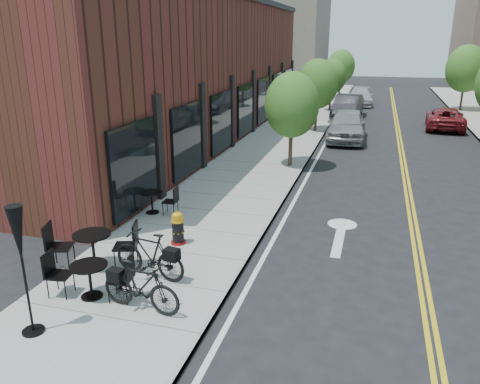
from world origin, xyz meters
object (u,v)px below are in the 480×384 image
(fire_hydrant, at_px, (178,228))
(parked_car_b, at_px, (348,106))
(bistro_set_a, at_px, (90,276))
(parked_car_far, at_px, (445,118))
(parked_car_a, at_px, (347,125))
(parked_car_c, at_px, (360,97))
(patio_umbrella, at_px, (19,244))
(bicycle_right, at_px, (141,286))
(bistro_set_b, at_px, (93,245))
(bicycle_left, at_px, (149,255))
(bistro_set_c, at_px, (152,199))

(fire_hydrant, height_order, parked_car_b, parked_car_b)
(bistro_set_a, xyz_separation_m, parked_car_far, (9.26, 22.65, 0.04))
(parked_car_b, bearing_deg, parked_car_a, -82.05)
(parked_car_a, height_order, parked_car_c, parked_car_a)
(patio_umbrella, xyz_separation_m, parked_car_far, (9.59, 24.00, -1.23))
(bicycle_right, distance_m, parked_car_c, 32.14)
(parked_car_b, bearing_deg, bistro_set_b, -95.09)
(bistro_set_b, xyz_separation_m, parked_car_c, (4.64, 30.69, 0.00))
(fire_hydrant, distance_m, patio_umbrella, 4.59)
(bicycle_left, xyz_separation_m, bicycle_right, (0.45, -1.26, -0.02))
(fire_hydrant, bearing_deg, parked_car_far, 83.93)
(fire_hydrant, relative_size, bicycle_left, 0.50)
(patio_umbrella, bearing_deg, parked_car_c, 82.65)
(fire_hydrant, distance_m, bicycle_right, 3.14)
(bistro_set_a, distance_m, bistro_set_c, 4.87)
(fire_hydrant, distance_m, bicycle_left, 1.83)
(bistro_set_b, relative_size, patio_umbrella, 0.84)
(bicycle_left, xyz_separation_m, parked_car_b, (2.64, 24.16, 0.11))
(bicycle_left, relative_size, parked_car_c, 0.39)
(bicycle_right, relative_size, bistro_set_b, 0.84)
(fire_hydrant, height_order, parked_car_a, parked_car_a)
(bistro_set_b, relative_size, bistro_set_c, 1.28)
(bicycle_left, bearing_deg, parked_car_c, -176.22)
(bicycle_right, relative_size, parked_car_b, 0.37)
(bicycle_right, bearing_deg, fire_hydrant, 17.27)
(bistro_set_c, xyz_separation_m, patio_umbrella, (0.65, -6.12, 1.31))
(bistro_set_a, xyz_separation_m, bistro_set_c, (-0.98, 4.77, -0.05))
(bistro_set_a, distance_m, parked_car_c, 32.11)
(parked_car_b, xyz_separation_m, parked_car_far, (5.84, -2.62, -0.13))
(parked_car_far, bearing_deg, bicycle_left, 72.92)
(parked_car_b, distance_m, parked_car_c, 6.63)
(bistro_set_c, xyz_separation_m, parked_car_a, (4.85, 12.93, 0.27))
(fire_hydrant, distance_m, bistro_set_b, 2.21)
(parked_car_a, relative_size, parked_car_far, 1.05)
(bistro_set_b, distance_m, patio_umbrella, 2.82)
(bicycle_right, relative_size, bistro_set_c, 1.08)
(fire_hydrant, bearing_deg, bistro_set_a, -85.14)
(fire_hydrant, bearing_deg, parked_car_a, 95.26)
(fire_hydrant, height_order, bistro_set_b, bistro_set_b)
(bicycle_left, bearing_deg, bicycle_right, 29.23)
(fire_hydrant, height_order, parked_car_far, parked_car_far)
(bistro_set_b, height_order, parked_car_b, parked_car_b)
(bistro_set_b, distance_m, parked_car_far, 23.66)
(bistro_set_a, relative_size, bistro_set_b, 0.87)
(fire_hydrant, height_order, parked_car_c, parked_car_c)
(bistro_set_c, distance_m, patio_umbrella, 6.29)
(patio_umbrella, bearing_deg, parked_car_b, 81.98)
(bicycle_right, distance_m, bistro_set_b, 2.32)
(bicycle_left, height_order, parked_car_c, parked_car_c)
(parked_car_a, relative_size, parked_car_b, 1.03)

